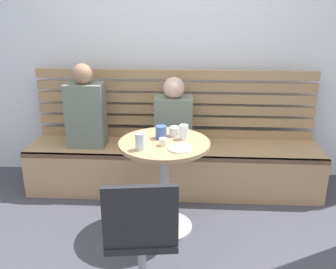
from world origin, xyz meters
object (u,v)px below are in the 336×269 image
(booth_bench, at_px, (173,168))
(white_chair, at_px, (141,238))
(person_adult, at_px, (86,110))
(cup_water_clear, at_px, (184,132))
(cup_espresso_small, at_px, (163,142))
(cafe_table, at_px, (164,169))
(person_child_left, at_px, (173,117))
(cup_ceramic_white, at_px, (175,131))
(plate_small, at_px, (180,148))
(cup_glass_tall, at_px, (140,141))
(cup_mug_blue, at_px, (161,132))

(booth_bench, relative_size, white_chair, 3.18)
(person_adult, distance_m, cup_water_clear, 1.07)
(person_adult, distance_m, cup_espresso_small, 1.05)
(cafe_table, distance_m, person_child_left, 0.71)
(cup_ceramic_white, xyz_separation_m, plate_small, (0.05, -0.28, -0.03))
(person_child_left, bearing_deg, cup_espresso_small, -93.12)
(plate_small, bearing_deg, person_child_left, 95.88)
(cup_ceramic_white, bearing_deg, cup_glass_tall, -127.39)
(person_child_left, height_order, cup_water_clear, person_child_left)
(person_adult, bearing_deg, white_chair, -65.05)
(white_chair, distance_m, cup_water_clear, 0.97)
(person_child_left, relative_size, cup_ceramic_white, 8.08)
(cafe_table, distance_m, cup_ceramic_white, 0.30)
(cup_espresso_small, bearing_deg, plate_small, -28.26)
(booth_bench, xyz_separation_m, plate_small, (0.08, -0.81, 0.52))
(cup_glass_tall, bearing_deg, person_adult, 126.47)
(plate_small, bearing_deg, cup_water_clear, 84.26)
(booth_bench, xyz_separation_m, cup_water_clear, (0.10, -0.60, 0.57))
(person_child_left, distance_m, cup_ceramic_white, 0.54)
(booth_bench, bearing_deg, white_chair, -94.43)
(cafe_table, height_order, white_chair, white_chair)
(person_adult, bearing_deg, cup_mug_blue, -38.24)
(cup_water_clear, bearing_deg, booth_bench, 99.73)
(booth_bench, distance_m, cup_ceramic_white, 0.77)
(white_chair, xyz_separation_m, cup_ceramic_white, (0.15, 0.95, 0.31))
(white_chair, bearing_deg, plate_small, 73.72)
(cafe_table, bearing_deg, person_child_left, 86.93)
(person_adult, distance_m, cup_ceramic_white, 0.98)
(cup_glass_tall, distance_m, cup_ceramic_white, 0.37)
(white_chair, bearing_deg, cup_mug_blue, 87.04)
(cup_glass_tall, bearing_deg, booth_bench, 76.74)
(booth_bench, relative_size, cup_mug_blue, 28.42)
(cafe_table, distance_m, cup_mug_blue, 0.28)
(cup_espresso_small, bearing_deg, cafe_table, 86.41)
(white_chair, relative_size, cup_espresso_small, 15.18)
(person_adult, relative_size, cup_ceramic_white, 9.57)
(cafe_table, distance_m, cup_glass_tall, 0.36)
(cup_espresso_small, height_order, cup_water_clear, cup_water_clear)
(cafe_table, xyz_separation_m, white_chair, (-0.08, -0.81, -0.05))
(white_chair, distance_m, person_adult, 1.65)
(cup_espresso_small, bearing_deg, person_child_left, 86.88)
(cup_mug_blue, bearing_deg, person_child_left, 83.66)
(white_chair, height_order, cup_water_clear, same)
(cup_glass_tall, bearing_deg, cafe_table, 45.62)
(cup_glass_tall, distance_m, plate_small, 0.28)
(person_child_left, height_order, cup_espresso_small, person_child_left)
(cup_glass_tall, relative_size, cup_water_clear, 1.09)
(cafe_table, relative_size, person_child_left, 1.14)
(cup_ceramic_white, bearing_deg, person_adult, 148.03)
(person_adult, distance_m, person_child_left, 0.80)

